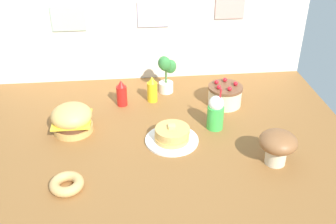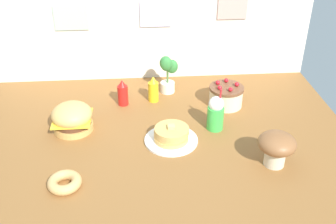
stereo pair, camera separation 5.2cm
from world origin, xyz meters
TOP-DOWN VIEW (x-y plane):
  - ground_plane at (0.00, 0.00)m, footprint 2.48×1.78m
  - back_wall at (-0.00, 0.88)m, footprint 2.48×0.04m
  - burger at (-0.54, 0.14)m, footprint 0.26×0.26m
  - pancake_stack at (0.08, -0.04)m, footprint 0.33×0.33m
  - layer_cake at (0.51, 0.38)m, footprint 0.24×0.24m
  - ketchup_bottle at (-0.22, 0.45)m, footprint 0.07×0.07m
  - mustard_bottle at (-0.01, 0.48)m, footprint 0.07×0.07m
  - cream_soda_cup at (0.38, 0.09)m, footprint 0.11×0.11m
  - donut_pink_glaze at (-0.52, -0.41)m, footprint 0.18×0.18m
  - potted_plant at (0.11, 0.61)m, footprint 0.13×0.12m
  - mushroom_stool at (0.65, -0.31)m, footprint 0.21×0.21m

SIDE VIEW (x-z plane):
  - ground_plane at x=0.00m, z-range -0.02..0.00m
  - donut_pink_glaze at x=-0.52m, z-range 0.00..0.06m
  - pancake_stack at x=0.08m, z-range -0.02..0.10m
  - layer_cake at x=0.51m, z-range -0.01..0.16m
  - burger at x=-0.54m, z-range 0.00..0.18m
  - ketchup_bottle at x=-0.22m, z-range -0.01..0.19m
  - mustard_bottle at x=-0.01m, z-range -0.01..0.19m
  - cream_soda_cup at x=0.38m, z-range -0.03..0.26m
  - mushroom_stool at x=0.65m, z-range 0.02..0.23m
  - potted_plant at x=0.11m, z-range 0.01..0.31m
  - back_wall at x=0.00m, z-range 0.00..0.81m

